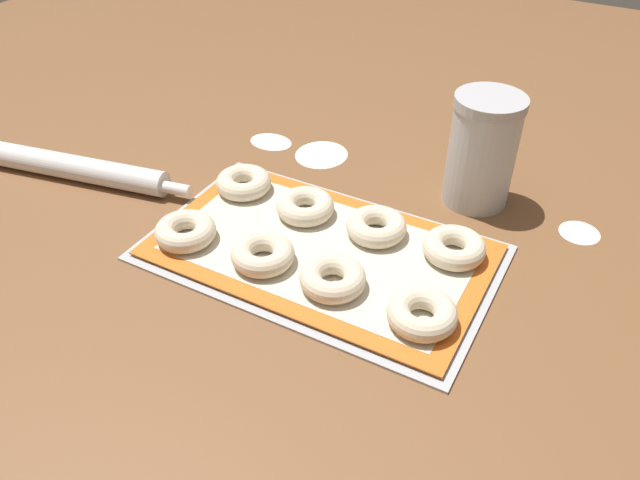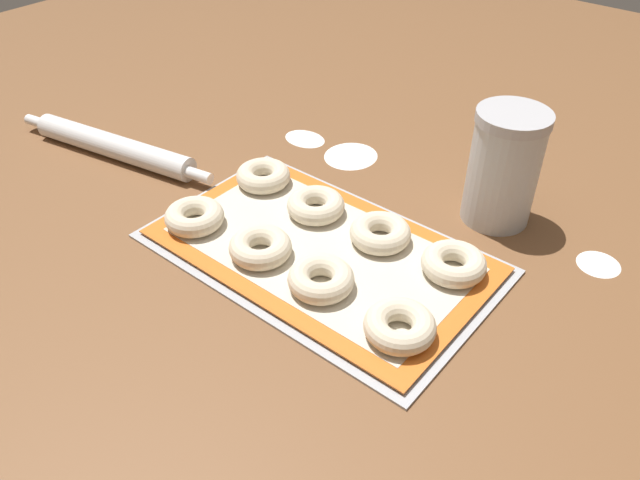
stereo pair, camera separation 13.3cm
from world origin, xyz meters
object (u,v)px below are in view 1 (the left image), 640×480
Objects in this scene: bagel_back_mid_left at (305,206)px; bagel_front_mid_right at (333,278)px; bagel_back_far_left at (244,183)px; rolling_pin at (76,168)px; bagel_back_far_right at (454,248)px; bagel_front_mid_left at (263,254)px; bagel_back_mid_right at (376,226)px; bagel_front_far_left at (185,231)px; bagel_front_far_right at (422,314)px; flour_canister at (482,151)px; baking_tray at (320,252)px.

bagel_front_mid_right is at bearing -47.88° from bagel_back_mid_left.
rolling_pin is at bearing -161.61° from bagel_back_far_left.
bagel_back_far_right is at bearing 3.17° from bagel_back_mid_left.
bagel_front_mid_left is 0.18m from bagel_back_mid_right.
bagel_front_mid_right is at bearing 2.91° from bagel_front_far_left.
bagel_back_mid_right is at bearing 88.81° from bagel_front_mid_right.
bagel_front_far_right is 0.15m from bagel_back_far_right.
flour_canister is at bearing 95.65° from bagel_front_far_right.
bagel_back_far_left is at bearing 158.65° from bagel_front_far_right.
bagel_back_mid_left is (-0.06, 0.06, 0.02)m from baking_tray.
bagel_front_mid_right is at bearing -30.15° from bagel_back_far_left.
baking_tray is 0.20m from bagel_front_far_left.
bagel_front_mid_left is at bearing 179.21° from bagel_front_far_right.
bagel_back_far_left is 0.50× the size of flour_canister.
bagel_back_far_left is (-0.13, 0.14, 0.00)m from bagel_front_mid_left.
bagel_front_far_left is 1.00× the size of bagel_front_mid_left.
bagel_back_far_right is (0.36, 0.15, 0.00)m from bagel_front_far_left.
bagel_back_far_right is (0.24, 0.01, 0.00)m from bagel_back_mid_left.
bagel_front_mid_left is at bearing -6.46° from rolling_pin.
flour_canister is (-0.02, 0.17, 0.07)m from bagel_back_far_right.
rolling_pin is (-0.52, -0.09, -0.00)m from bagel_back_mid_right.
bagel_front_far_right is 0.19m from bagel_back_mid_right.
bagel_back_mid_right is (0.12, 0.01, 0.00)m from bagel_back_mid_left.
bagel_front_mid_right and bagel_back_mid_right have the same top height.
bagel_back_far_left is 1.00× the size of bagel_back_mid_left.
bagel_back_far_left is at bearing -152.66° from flour_canister.
bagel_front_far_right and bagel_back_mid_left have the same top height.
bagel_front_mid_left is 1.00× the size of bagel_back_mid_left.
bagel_front_mid_left is at bearing -148.20° from bagel_back_far_right.
rolling_pin is (-0.28, -0.09, -0.00)m from bagel_back_far_left.
flour_canister is 0.68m from rolling_pin.
bagel_front_far_right is (0.37, 0.01, 0.00)m from bagel_front_far_left.
baking_tray is at bearing -46.20° from bagel_back_mid_left.
bagel_back_mid_right is (0.06, 0.07, 0.02)m from baking_tray.
bagel_front_mid_right is at bearing -4.87° from rolling_pin.
bagel_front_mid_left is at bearing -129.71° from bagel_back_mid_right.
bagel_front_far_left is at bearing -136.10° from flour_canister.
bagel_back_far_left is at bearing 158.07° from baking_tray.
bagel_front_mid_left is 1.00× the size of bagel_front_mid_right.
flour_canister is 0.42× the size of rolling_pin.
bagel_front_mid_right is 1.00× the size of bagel_front_far_right.
bagel_back_mid_right reaches higher than baking_tray.
bagel_front_far_right is at bearing -2.43° from bagel_front_mid_right.
flour_canister reaches higher than bagel_front_mid_left.
bagel_back_far_right is at bearing 8.57° from rolling_pin.
bagel_back_far_right is (0.23, 0.14, 0.00)m from bagel_front_mid_left.
baking_tray is 5.56× the size of bagel_back_mid_left.
bagel_front_mid_left is at bearing -123.53° from flour_canister.
bagel_back_mid_left is (-0.12, 0.13, 0.00)m from bagel_front_mid_right.
bagel_back_mid_right is at bearing 2.74° from bagel_back_mid_left.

